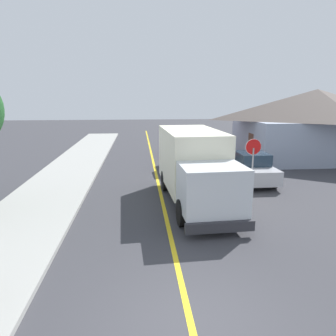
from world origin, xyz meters
name	(u,v)px	position (x,y,z in m)	size (l,w,h in m)	color
ground_plane	(191,324)	(0.00, 0.00, 0.00)	(120.00, 120.00, 0.00)	#38383D
sidewalk_curb	(3,245)	(-5.40, 4.00, 0.07)	(3.60, 60.00, 0.15)	#9E9E99
centre_line_yellow	(159,189)	(0.00, 10.00, 0.00)	(0.16, 56.00, 0.01)	gold
box_truck	(195,164)	(1.43, 7.79, 1.77)	(2.78, 7.30, 3.20)	#F2EDCC
parked_car_near	(181,159)	(1.63, 13.78, 0.79)	(1.99, 4.47, 1.67)	#B7B7BC
parked_car_mid	(183,145)	(2.56, 19.52, 0.79)	(1.87, 4.43, 1.67)	maroon
parked_van_across	(251,168)	(5.20, 10.94, 0.79)	(1.81, 4.41, 1.67)	#B7B7BC
stop_sign	(253,155)	(4.63, 9.24, 1.86)	(0.80, 0.10, 2.65)	gray
house_across_street	(314,123)	(12.29, 17.14, 2.73)	(11.60, 7.90, 5.22)	#939EB2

